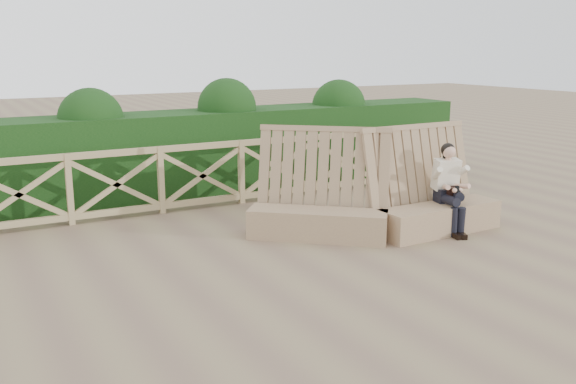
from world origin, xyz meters
TOP-DOWN VIEW (x-y plane):
  - ground at (0.00, 0.00)m, footprint 60.00×60.00m
  - bench at (1.65, 0.83)m, footprint 3.60×1.88m
  - woman at (2.66, 0.48)m, footprint 0.47×0.80m
  - guardrail at (0.00, 3.50)m, footprint 10.10×0.09m
  - hedge at (0.00, 4.70)m, footprint 12.00×1.20m

SIDE VIEW (x-z plane):
  - ground at x=0.00m, z-range 0.00..0.00m
  - bench at x=1.65m, z-range -0.39..1.16m
  - guardrail at x=0.00m, z-range 0.00..1.10m
  - woman at x=2.66m, z-range 0.05..1.34m
  - hedge at x=0.00m, z-range 0.00..1.50m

